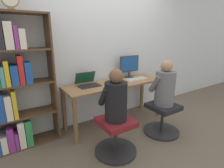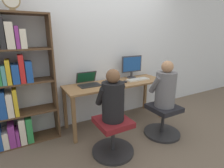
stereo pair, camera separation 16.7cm
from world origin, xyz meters
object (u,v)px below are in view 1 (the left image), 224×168
object	(u,v)px
office_chair_left	(162,118)
office_chair_right	(116,136)
desktop_monitor	(129,66)
person_at_monitor	(165,86)
laptop	(88,83)
keyboard	(136,79)
bookshelf	(11,87)
person_at_laptop	(116,98)

from	to	relation	value
office_chair_left	office_chair_right	world-z (taller)	same
desktop_monitor	person_at_monitor	bearing A→B (deg)	-89.57
desktop_monitor	laptop	distance (m)	0.91
keyboard	office_chair_right	bearing A→B (deg)	-143.42
desktop_monitor	office_chair_right	world-z (taller)	desktop_monitor
bookshelf	office_chair_right	bearing A→B (deg)	-37.98
laptop	bookshelf	size ratio (longest dim) A/B	0.19
bookshelf	person_at_laptop	bearing A→B (deg)	-37.81
person_at_laptop	bookshelf	bearing A→B (deg)	142.19
office_chair_left	office_chair_right	bearing A→B (deg)	-179.60
keyboard	office_chair_left	distance (m)	0.82
office_chair_right	person_at_laptop	distance (m)	0.52
person_at_laptop	laptop	bearing A→B (deg)	90.37
office_chair_right	bookshelf	bearing A→B (deg)	142.02
office_chair_left	person_at_laptop	xyz separation A→B (m)	(-0.89, -0.00, 0.52)
office_chair_left	person_at_monitor	bearing A→B (deg)	90.00
person_at_laptop	bookshelf	xyz separation A→B (m)	(-1.05, 0.81, 0.11)
laptop	bookshelf	xyz separation A→B (m)	(-1.04, 0.04, 0.09)
bookshelf	desktop_monitor	bearing A→B (deg)	1.07
keyboard	person_at_monitor	xyz separation A→B (m)	(0.01, -0.64, 0.03)
laptop	person_at_monitor	distance (m)	1.18
office_chair_right	person_at_monitor	size ratio (longest dim) A/B	0.81
person_at_laptop	bookshelf	size ratio (longest dim) A/B	0.36
laptop	office_chair_left	xyz separation A→B (m)	(0.90, -0.77, -0.54)
person_at_laptop	office_chair_right	bearing A→B (deg)	-90.00
keyboard	laptop	bearing A→B (deg)	172.09
desktop_monitor	office_chair_right	bearing A→B (deg)	-136.05
laptop	office_chair_left	bearing A→B (deg)	-40.55
laptop	keyboard	xyz separation A→B (m)	(0.88, -0.12, -0.03)
office_chair_left	person_at_laptop	world-z (taller)	person_at_laptop
office_chair_left	desktop_monitor	bearing A→B (deg)	90.43
keyboard	office_chair_right	xyz separation A→B (m)	(-0.88, -0.65, -0.51)
keyboard	person_at_monitor	distance (m)	0.64
laptop	bookshelf	bearing A→B (deg)	177.59
desktop_monitor	person_at_monitor	xyz separation A→B (m)	(0.01, -0.84, -0.18)
person_at_monitor	bookshelf	bearing A→B (deg)	157.43
keyboard	bookshelf	size ratio (longest dim) A/B	0.23
office_chair_left	bookshelf	xyz separation A→B (m)	(-1.94, 0.81, 0.63)
desktop_monitor	keyboard	bearing A→B (deg)	-92.34
desktop_monitor	bookshelf	world-z (taller)	bookshelf
keyboard	person_at_monitor	world-z (taller)	person_at_monitor
office_chair_right	keyboard	bearing A→B (deg)	36.58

